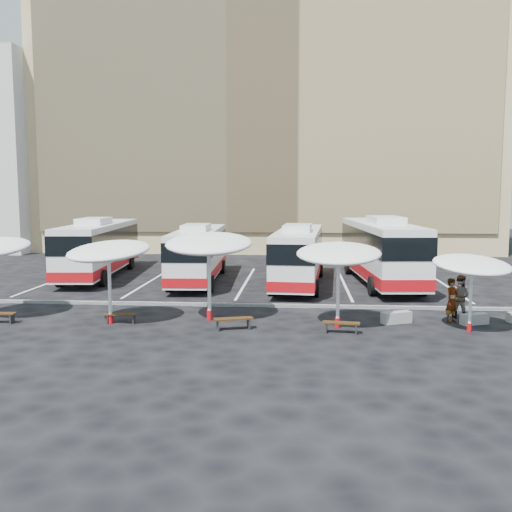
# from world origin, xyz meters

# --- Properties ---
(ground) EXTENTS (120.00, 120.00, 0.00)m
(ground) POSITION_xyz_m (0.00, 0.00, 0.00)
(ground) COLOR black
(ground) RESTS_ON ground
(sandstone_building) EXTENTS (42.00, 18.25, 29.60)m
(sandstone_building) POSITION_xyz_m (0.00, 31.87, 12.63)
(sandstone_building) COLOR tan
(sandstone_building) RESTS_ON ground
(curb_divider) EXTENTS (34.00, 0.25, 0.15)m
(curb_divider) POSITION_xyz_m (0.00, 0.50, 0.07)
(curb_divider) COLOR black
(curb_divider) RESTS_ON ground
(bay_lines) EXTENTS (24.15, 12.00, 0.01)m
(bay_lines) POSITION_xyz_m (0.00, 8.00, 0.01)
(bay_lines) COLOR white
(bay_lines) RESTS_ON ground
(bus_0) EXTENTS (3.60, 12.46, 3.90)m
(bus_0) POSITION_xyz_m (-9.84, 9.56, 1.99)
(bus_0) COLOR white
(bus_0) RESTS_ON ground
(bus_1) EXTENTS (3.02, 11.48, 3.61)m
(bus_1) POSITION_xyz_m (-2.97, 8.04, 1.85)
(bus_1) COLOR white
(bus_1) RESTS_ON ground
(bus_2) EXTENTS (3.25, 11.73, 3.68)m
(bus_2) POSITION_xyz_m (3.22, 7.24, 1.88)
(bus_2) COLOR white
(bus_2) RESTS_ON ground
(bus_3) EXTENTS (3.79, 13.17, 4.12)m
(bus_3) POSITION_xyz_m (8.21, 8.24, 2.11)
(bus_3) COLOR white
(bus_3) RESTS_ON ground
(sunshade_1) EXTENTS (4.50, 4.53, 3.63)m
(sunshade_1) POSITION_xyz_m (-4.70, -3.49, 3.09)
(sunshade_1) COLOR white
(sunshade_1) RESTS_ON ground
(sunshade_2) EXTENTS (3.76, 3.81, 3.93)m
(sunshade_2) POSITION_xyz_m (-0.60, -2.54, 3.34)
(sunshade_2) COLOR white
(sunshade_2) RESTS_ON ground
(sunshade_3) EXTENTS (3.85, 3.89, 3.61)m
(sunshade_3) POSITION_xyz_m (4.88, -3.47, 3.06)
(sunshade_3) COLOR white
(sunshade_3) RESTS_ON ground
(sunshade_4) EXTENTS (3.81, 3.84, 3.17)m
(sunshade_4) POSITION_xyz_m (10.09, -3.80, 2.69)
(sunshade_4) COLOR white
(sunshade_4) RESTS_ON ground
(wood_bench_1) EXTENTS (1.39, 0.46, 0.42)m
(wood_bench_1) POSITION_xyz_m (-4.27, -3.42, 0.32)
(wood_bench_1) COLOR #301C0A
(wood_bench_1) RESTS_ON ground
(wood_bench_2) EXTENTS (1.64, 0.88, 0.49)m
(wood_bench_2) POSITION_xyz_m (0.64, -4.18, 0.37)
(wood_bench_2) COLOR #301C0A
(wood_bench_2) RESTS_ON ground
(wood_bench_3) EXTENTS (1.51, 0.57, 0.45)m
(wood_bench_3) POSITION_xyz_m (4.96, -4.42, 0.35)
(wood_bench_3) COLOR #301C0A
(wood_bench_3) RESTS_ON ground
(conc_bench_0) EXTENTS (1.37, 0.93, 0.49)m
(conc_bench_0) POSITION_xyz_m (7.43, -2.48, 0.24)
(conc_bench_0) COLOR gray
(conc_bench_0) RESTS_ON ground
(conc_bench_1) EXTENTS (1.27, 0.84, 0.45)m
(conc_bench_1) POSITION_xyz_m (10.68, -2.45, 0.23)
(conc_bench_1) COLOR gray
(conc_bench_1) RESTS_ON ground
(passenger_0) EXTENTS (0.82, 0.80, 1.90)m
(passenger_0) POSITION_xyz_m (9.82, -2.16, 0.95)
(passenger_0) COLOR black
(passenger_0) RESTS_ON ground
(passenger_1) EXTENTS (1.18, 1.11, 1.93)m
(passenger_1) POSITION_xyz_m (10.40, -1.24, 0.96)
(passenger_1) COLOR black
(passenger_1) RESTS_ON ground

